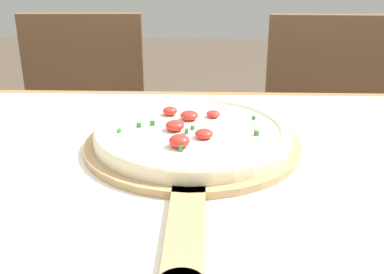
% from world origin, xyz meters
% --- Properties ---
extents(dining_table, '(1.25, 0.90, 0.76)m').
position_xyz_m(dining_table, '(0.00, 0.00, 0.64)').
color(dining_table, olive).
rests_on(dining_table, ground_plane).
extents(towel_cloth, '(1.17, 0.82, 0.00)m').
position_xyz_m(towel_cloth, '(0.00, 0.00, 0.76)').
color(towel_cloth, white).
rests_on(towel_cloth, dining_table).
extents(pizza_peel, '(0.35, 0.56, 0.01)m').
position_xyz_m(pizza_peel, '(-0.03, 0.10, 0.77)').
color(pizza_peel, tan).
rests_on(pizza_peel, towel_cloth).
extents(pizza, '(0.32, 0.32, 0.04)m').
position_xyz_m(pizza, '(-0.03, 0.13, 0.79)').
color(pizza, beige).
rests_on(pizza, pizza_peel).
extents(chair_left, '(0.41, 0.41, 0.87)m').
position_xyz_m(chair_left, '(-0.40, 0.79, 0.50)').
color(chair_left, brown).
rests_on(chair_left, ground_plane).
extents(chair_right, '(0.41, 0.41, 0.87)m').
position_xyz_m(chair_right, '(0.37, 0.79, 0.50)').
color(chair_right, brown).
rests_on(chair_right, ground_plane).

